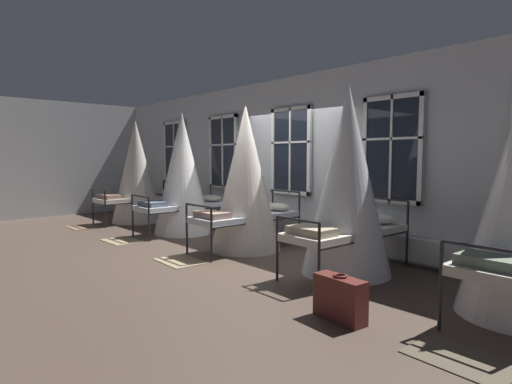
{
  "coord_description": "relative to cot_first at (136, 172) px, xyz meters",
  "views": [
    {
      "loc": [
        5.66,
        -4.72,
        1.63
      ],
      "look_at": [
        0.25,
        0.07,
        1.03
      ],
      "focal_mm": 29.66,
      "sensor_mm": 36.0,
      "label": 1
    }
  ],
  "objects": [
    {
      "name": "suitcase_dark",
      "position": [
        7.4,
        -1.42,
        -1.02
      ],
      "size": [
        0.58,
        0.26,
        0.47
      ],
      "rotation": [
        0.0,
        0.0,
        -0.09
      ],
      "color": "#5B231E",
      "rests_on": "ground"
    },
    {
      "name": "cot_second",
      "position": [
        2.14,
        0.02,
        0.01
      ],
      "size": [
        1.25,
        2.0,
        2.59
      ],
      "rotation": [
        0.0,
        0.0,
        1.56
      ],
      "color": "black",
      "rests_on": "ground"
    },
    {
      "name": "back_wall_with_windows",
      "position": [
        4.26,
        1.24,
        0.34
      ],
      "size": [
        13.48,
        0.1,
        3.16
      ],
      "primitive_type": "cube",
      "color": "silver",
      "rests_on": "ground"
    },
    {
      "name": "cot_third",
      "position": [
        4.29,
        -0.03,
        -0.01
      ],
      "size": [
        1.25,
        2.01,
        2.54
      ],
      "rotation": [
        0.0,
        0.0,
        1.55
      ],
      "color": "black",
      "rests_on": "ground"
    },
    {
      "name": "ground",
      "position": [
        4.26,
        -0.05,
        -1.24
      ],
      "size": [
        24.96,
        24.96,
        0.0
      ],
      "primitive_type": "plane",
      "color": "#4C3D33"
    },
    {
      "name": "rug_first",
      "position": [
        -0.04,
        -1.36,
        -1.24
      ],
      "size": [
        0.82,
        0.59,
        0.01
      ],
      "primitive_type": "cube",
      "rotation": [
        0.0,
        0.0,
        -0.04
      ],
      "color": "brown",
      "rests_on": "ground"
    },
    {
      "name": "rug_fifth",
      "position": [
        8.56,
        -1.36,
        -1.24
      ],
      "size": [
        0.82,
        0.59,
        0.01
      ],
      "primitive_type": "cube",
      "rotation": [
        0.0,
        0.0,
        -0.04
      ],
      "color": "brown",
      "rests_on": "ground"
    },
    {
      "name": "window_bank",
      "position": [
        4.26,
        1.11,
        -0.31
      ],
      "size": [
        9.63,
        0.1,
        2.51
      ],
      "color": "black",
      "rests_on": "ground"
    },
    {
      "name": "end_wall_left",
      "position": [
        -2.48,
        -1.58,
        0.34
      ],
      "size": [
        0.1,
        6.53,
        3.16
      ],
      "primitive_type": "cube",
      "color": "silver",
      "rests_on": "ground"
    },
    {
      "name": "rug_third",
      "position": [
        4.26,
        -1.36,
        -1.24
      ],
      "size": [
        0.82,
        0.59,
        0.01
      ],
      "primitive_type": "cube",
      "rotation": [
        0.0,
        0.0,
        -0.04
      ],
      "color": "#8E7A5B",
      "rests_on": "ground"
    },
    {
      "name": "cot_first",
      "position": [
        0.0,
        0.0,
        0.0
      ],
      "size": [
        1.25,
        2.01,
        2.56
      ],
      "rotation": [
        0.0,
        0.0,
        1.59
      ],
      "color": "black",
      "rests_on": "ground"
    },
    {
      "name": "rug_second",
      "position": [
        2.11,
        -1.36,
        -1.24
      ],
      "size": [
        0.81,
        0.58,
        0.01
      ],
      "primitive_type": "cube",
      "rotation": [
        0.0,
        0.0,
        0.03
      ],
      "color": "#8E7A5B",
      "rests_on": "ground"
    },
    {
      "name": "cot_fourth",
      "position": [
        6.39,
        0.04,
        0.03
      ],
      "size": [
        1.25,
        2.01,
        2.63
      ],
      "rotation": [
        0.0,
        0.0,
        1.55
      ],
      "color": "black",
      "rests_on": "ground"
    }
  ]
}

